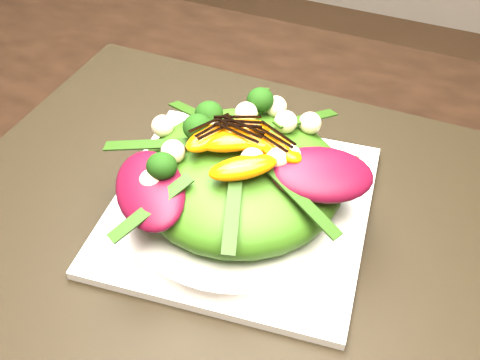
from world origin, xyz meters
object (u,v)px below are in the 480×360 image
at_px(plate_base, 240,207).
at_px(lettuce_mound, 240,176).
at_px(orange_segment, 251,137).
at_px(salad_bowl, 240,198).
at_px(placemat, 240,212).

xyz_separation_m(plate_base, lettuce_mound, (0.00, 0.00, 0.04)).
distance_m(plate_base, lettuce_mound, 0.04).
height_order(lettuce_mound, orange_segment, orange_segment).
bearing_deg(salad_bowl, lettuce_mound, 0.00).
height_order(placemat, plate_base, plate_base).
relative_size(placemat, salad_bowl, 2.51).
bearing_deg(orange_segment, lettuce_mound, -111.95).
distance_m(salad_bowl, lettuce_mound, 0.03).
height_order(plate_base, lettuce_mound, lettuce_mound).
bearing_deg(lettuce_mound, plate_base, 0.00).
relative_size(lettuce_mound, orange_segment, 3.25).
relative_size(placemat, plate_base, 2.40).
bearing_deg(orange_segment, placemat, -111.95).
height_order(plate_base, orange_segment, orange_segment).
xyz_separation_m(salad_bowl, orange_segment, (0.00, 0.01, 0.07)).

